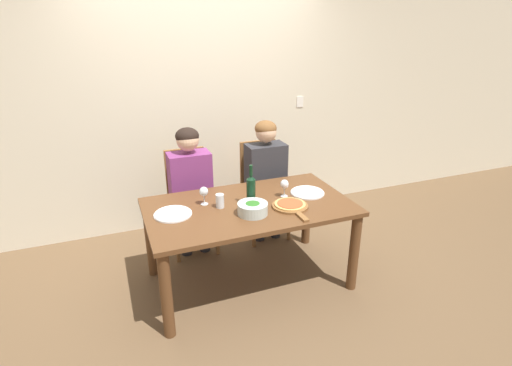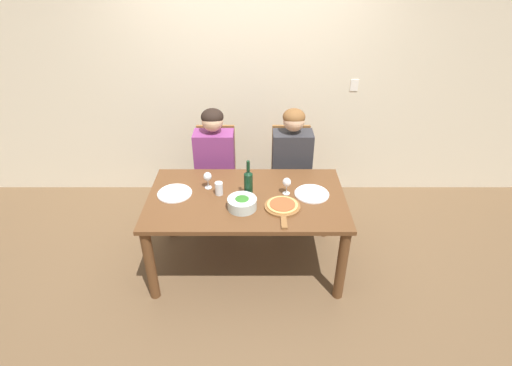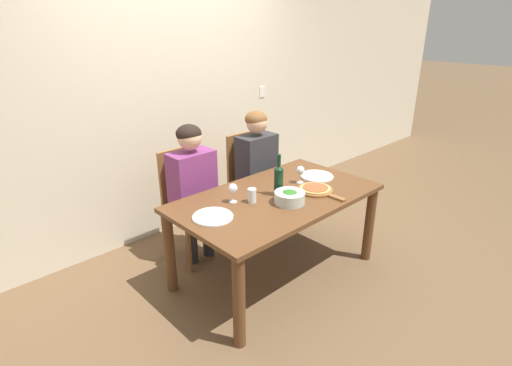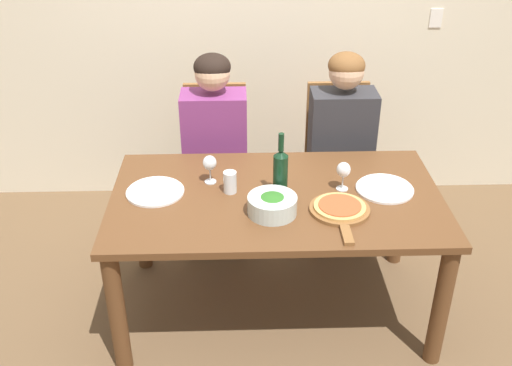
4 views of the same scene
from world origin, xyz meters
TOP-DOWN VIEW (x-y plane):
  - ground_plane at (0.00, 0.00)m, footprint 40.00×40.00m
  - back_wall at (0.00, 1.32)m, footprint 10.00×0.06m
  - dining_table at (0.00, 0.00)m, footprint 1.64×0.93m
  - chair_left at (-0.32, 0.78)m, footprint 0.42×0.42m
  - chair_right at (0.43, 0.78)m, footprint 0.42×0.42m
  - person_woman at (-0.32, 0.67)m, footprint 0.47×0.51m
  - person_man at (0.43, 0.67)m, footprint 0.47×0.51m
  - wine_bottle at (0.02, -0.00)m, footprint 0.07×0.07m
  - broccoli_bowl at (-0.03, -0.16)m, footprint 0.23×0.23m
  - dinner_plate_left at (-0.60, 0.04)m, footprint 0.29×0.29m
  - dinner_plate_right at (0.55, 0.03)m, footprint 0.29×0.29m
  - pizza_on_board at (0.29, -0.16)m, footprint 0.29×0.43m
  - wine_glass_left at (-0.33, 0.14)m, footprint 0.07×0.07m
  - wine_glass_right at (0.33, 0.05)m, footprint 0.07×0.07m
  - water_tumbler at (-0.23, 0.04)m, footprint 0.07×0.07m

SIDE VIEW (x-z plane):
  - ground_plane at x=0.00m, z-range 0.00..0.00m
  - chair_left at x=-0.32m, z-range 0.03..1.00m
  - chair_right at x=0.43m, z-range 0.03..1.00m
  - dining_table at x=0.00m, z-range 0.25..0.97m
  - dinner_plate_left at x=-0.60m, z-range 0.72..0.74m
  - dinner_plate_right at x=0.55m, z-range 0.72..0.74m
  - pizza_on_board at x=0.29m, z-range 0.72..0.75m
  - person_woman at x=-0.32m, z-range 0.13..1.35m
  - person_man at x=0.43m, z-range 0.13..1.35m
  - broccoli_bowl at x=-0.03m, z-range 0.72..0.81m
  - water_tumbler at x=-0.23m, z-range 0.72..0.83m
  - wine_glass_left at x=-0.33m, z-range 0.75..0.90m
  - wine_glass_right at x=0.33m, z-range 0.75..0.90m
  - wine_bottle at x=0.02m, z-range 0.68..1.02m
  - back_wall at x=0.00m, z-range 0.00..2.70m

